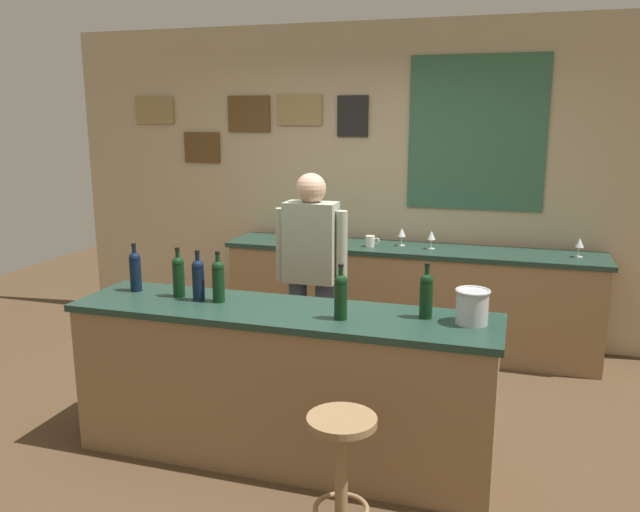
# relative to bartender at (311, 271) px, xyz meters

# --- Properties ---
(ground_plane) EXTENTS (10.00, 10.00, 0.00)m
(ground_plane) POSITION_rel_bartender_xyz_m (0.10, -0.46, -0.94)
(ground_plane) COLOR #4C3823
(back_wall) EXTENTS (6.00, 0.09, 2.80)m
(back_wall) POSITION_rel_bartender_xyz_m (0.11, 1.57, 0.48)
(back_wall) COLOR tan
(back_wall) RESTS_ON ground_plane
(bar_counter) EXTENTS (2.48, 0.60, 0.92)m
(bar_counter) POSITION_rel_bartender_xyz_m (0.10, -0.86, -0.47)
(bar_counter) COLOR olive
(bar_counter) RESTS_ON ground_plane
(side_counter) EXTENTS (3.19, 0.56, 0.90)m
(side_counter) POSITION_rel_bartender_xyz_m (0.50, 1.19, -0.48)
(side_counter) COLOR olive
(side_counter) RESTS_ON ground_plane
(bartender) EXTENTS (0.52, 0.21, 1.62)m
(bartender) POSITION_rel_bartender_xyz_m (0.00, 0.00, 0.00)
(bartender) COLOR #384766
(bartender) RESTS_ON ground_plane
(bar_stool) EXTENTS (0.32, 0.32, 0.68)m
(bar_stool) POSITION_rel_bartender_xyz_m (0.66, -1.59, -0.48)
(bar_stool) COLOR olive
(bar_stool) RESTS_ON ground_plane
(wine_bottle_a) EXTENTS (0.07, 0.07, 0.31)m
(wine_bottle_a) POSITION_rel_bartender_xyz_m (-0.91, -0.76, 0.12)
(wine_bottle_a) COLOR black
(wine_bottle_a) RESTS_ON bar_counter
(wine_bottle_b) EXTENTS (0.07, 0.07, 0.31)m
(wine_bottle_b) POSITION_rel_bartender_xyz_m (-0.59, -0.80, 0.12)
(wine_bottle_b) COLOR black
(wine_bottle_b) RESTS_ON bar_counter
(wine_bottle_c) EXTENTS (0.07, 0.07, 0.31)m
(wine_bottle_c) POSITION_rel_bartender_xyz_m (-0.43, -0.84, 0.12)
(wine_bottle_c) COLOR black
(wine_bottle_c) RESTS_ON bar_counter
(wine_bottle_d) EXTENTS (0.07, 0.07, 0.31)m
(wine_bottle_d) POSITION_rel_bartender_xyz_m (-0.31, -0.83, 0.12)
(wine_bottle_d) COLOR black
(wine_bottle_d) RESTS_ON bar_counter
(wine_bottle_e) EXTENTS (0.07, 0.07, 0.31)m
(wine_bottle_e) POSITION_rel_bartender_xyz_m (0.47, -0.93, 0.12)
(wine_bottle_e) COLOR black
(wine_bottle_e) RESTS_ON bar_counter
(wine_bottle_f) EXTENTS (0.07, 0.07, 0.31)m
(wine_bottle_f) POSITION_rel_bartender_xyz_m (0.91, -0.78, 0.12)
(wine_bottle_f) COLOR black
(wine_bottle_f) RESTS_ON bar_counter
(ice_bucket) EXTENTS (0.19, 0.19, 0.19)m
(ice_bucket) POSITION_rel_bartender_xyz_m (1.16, -0.80, 0.08)
(ice_bucket) COLOR #B7BABF
(ice_bucket) RESTS_ON bar_counter
(wine_glass_a) EXTENTS (0.07, 0.07, 0.16)m
(wine_glass_a) POSITION_rel_bartender_xyz_m (0.42, 1.25, 0.07)
(wine_glass_a) COLOR silver
(wine_glass_a) RESTS_ON side_counter
(wine_glass_b) EXTENTS (0.07, 0.07, 0.16)m
(wine_glass_b) POSITION_rel_bartender_xyz_m (0.68, 1.18, 0.07)
(wine_glass_b) COLOR silver
(wine_glass_b) RESTS_ON side_counter
(wine_glass_c) EXTENTS (0.07, 0.07, 0.16)m
(wine_glass_c) POSITION_rel_bartender_xyz_m (1.84, 1.20, 0.07)
(wine_glass_c) COLOR silver
(wine_glass_c) RESTS_ON side_counter
(coffee_mug) EXTENTS (0.12, 0.08, 0.09)m
(coffee_mug) POSITION_rel_bartender_xyz_m (0.17, 1.12, 0.01)
(coffee_mug) COLOR silver
(coffee_mug) RESTS_ON side_counter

